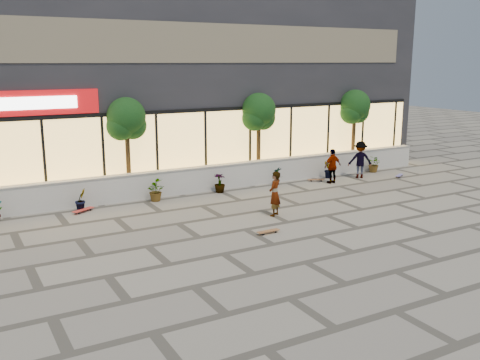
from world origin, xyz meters
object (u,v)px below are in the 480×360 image
tree_midwest (126,121)px  tree_east (355,109)px  skater_right_far (360,160)px  skateboard_center (268,231)px  skater_center (275,194)px  tree_mideast (259,114)px  skateboard_right_near (316,180)px  skateboard_left (83,210)px  skater_right_near (333,166)px  skateboard_right_far (399,175)px

tree_midwest → tree_east: same height
skater_right_far → skateboard_center: skater_right_far is taller
skater_center → skater_right_far: size_ratio=0.93×
tree_mideast → skateboard_right_near: (2.13, -1.50, -2.91)m
skateboard_left → skateboard_right_near: skateboard_left is taller
skater_right_near → skateboard_left: (-10.69, 0.66, -0.68)m
skateboard_right_near → skateboard_right_far: skateboard_right_near is taller
tree_midwest → skater_right_far: (10.33, -1.86, -2.14)m
tree_midwest → tree_east: size_ratio=1.00×
skateboard_left → skateboard_center: bearing=-79.3°
skater_right_far → skateboard_center: size_ratio=2.20×
skater_center → skater_right_far: (6.79, 3.32, 0.06)m
skater_right_near → tree_midwest: bearing=-17.4°
skater_center → skateboard_left: size_ratio=1.83×
tree_east → skater_right_far: tree_east is taller
skater_right_near → skateboard_right_near: skater_right_near is taller
tree_midwest → skater_center: tree_midwest is taller
tree_east → skateboard_right_far: tree_east is taller
tree_east → skater_right_near: size_ratio=2.56×
tree_mideast → skater_right_far: bearing=-23.3°
skater_center → skateboard_left: skater_center is taller
skateboard_left → skateboard_right_far: skateboard_left is taller
skateboard_center → skateboard_right_far: (9.79, 4.14, -0.00)m
tree_east → skater_right_far: 3.07m
skater_right_near → skateboard_center: (-6.21, -4.61, -0.69)m
tree_midwest → skateboard_center: bearing=-71.3°
tree_mideast → skateboard_right_far: (6.08, -2.63, -2.91)m
skater_right_near → skateboard_right_far: size_ratio=2.07×
skateboard_center → skateboard_right_near: size_ratio=1.01×
skateboard_left → skater_right_far: bearing=-31.3°
tree_midwest → skater_center: (3.54, -5.18, -2.20)m
skater_center → skater_right_far: skater_right_far is taller
skateboard_center → skater_right_far: bearing=29.6°
skater_center → skater_right_near: 5.81m
skateboard_center → skateboard_left: size_ratio=0.90×
tree_midwest → tree_east: 11.50m
skater_right_near → skateboard_left: skater_right_near is taller
tree_east → skater_center: bearing=-147.0°
skater_right_far → skateboard_left: size_ratio=1.98×
skater_center → skateboard_right_far: 8.95m
tree_east → skater_center: (-7.96, -5.18, -2.20)m
tree_east → skater_right_far: (-1.17, -1.86, -2.14)m
skater_right_far → skateboard_center: bearing=60.2°
skateboard_center → skateboard_right_far: bearing=21.1°
skateboard_center → skateboard_left: 6.91m
skater_center → skateboard_right_far: size_ratio=2.12×
tree_mideast → skateboard_right_far: bearing=-23.4°
tree_midwest → skateboard_center: (2.29, -6.77, -2.91)m
tree_east → skateboard_right_near: 4.70m
tree_midwest → skater_right_near: size_ratio=2.56×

